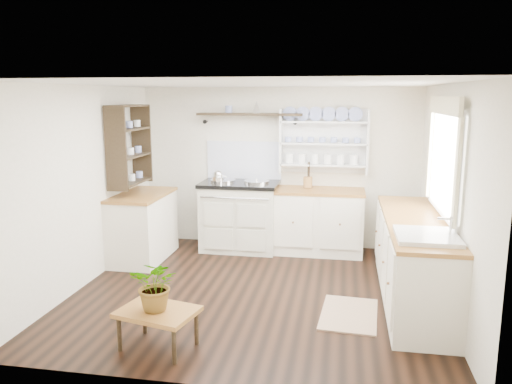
# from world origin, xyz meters

# --- Properties ---
(floor) EXTENTS (4.00, 3.80, 0.01)m
(floor) POSITION_xyz_m (0.00, 0.00, 0.00)
(floor) COLOR black
(floor) RESTS_ON ground
(wall_back) EXTENTS (4.00, 0.02, 2.30)m
(wall_back) POSITION_xyz_m (0.00, 1.90, 1.15)
(wall_back) COLOR beige
(wall_back) RESTS_ON ground
(wall_right) EXTENTS (0.02, 3.80, 2.30)m
(wall_right) POSITION_xyz_m (2.00, 0.00, 1.15)
(wall_right) COLOR beige
(wall_right) RESTS_ON ground
(wall_left) EXTENTS (0.02, 3.80, 2.30)m
(wall_left) POSITION_xyz_m (-2.00, 0.00, 1.15)
(wall_left) COLOR beige
(wall_left) RESTS_ON ground
(ceiling) EXTENTS (4.00, 3.80, 0.01)m
(ceiling) POSITION_xyz_m (0.00, 0.00, 2.30)
(ceiling) COLOR white
(ceiling) RESTS_ON wall_back
(window) EXTENTS (0.08, 1.55, 1.22)m
(window) POSITION_xyz_m (1.95, 0.15, 1.56)
(window) COLOR white
(window) RESTS_ON wall_right
(aga_cooker) EXTENTS (1.09, 0.76, 1.01)m
(aga_cooker) POSITION_xyz_m (-0.51, 1.57, 0.50)
(aga_cooker) COLOR beige
(aga_cooker) RESTS_ON floor
(back_cabinets) EXTENTS (1.27, 0.63, 0.90)m
(back_cabinets) POSITION_xyz_m (0.60, 1.60, 0.46)
(back_cabinets) COLOR white
(back_cabinets) RESTS_ON floor
(right_cabinets) EXTENTS (0.62, 2.43, 0.90)m
(right_cabinets) POSITION_xyz_m (1.70, 0.10, 0.46)
(right_cabinets) COLOR white
(right_cabinets) RESTS_ON floor
(belfast_sink) EXTENTS (0.55, 0.60, 0.45)m
(belfast_sink) POSITION_xyz_m (1.70, -0.65, 0.80)
(belfast_sink) COLOR white
(belfast_sink) RESTS_ON right_cabinets
(left_cabinets) EXTENTS (0.62, 1.13, 0.90)m
(left_cabinets) POSITION_xyz_m (-1.70, 0.90, 0.46)
(left_cabinets) COLOR white
(left_cabinets) RESTS_ON floor
(plate_rack) EXTENTS (1.20, 0.22, 0.90)m
(plate_rack) POSITION_xyz_m (0.65, 1.86, 1.56)
(plate_rack) COLOR white
(plate_rack) RESTS_ON wall_back
(high_shelf) EXTENTS (1.50, 0.29, 0.16)m
(high_shelf) POSITION_xyz_m (-0.40, 1.78, 1.91)
(high_shelf) COLOR black
(high_shelf) RESTS_ON wall_back
(left_shelving) EXTENTS (0.28, 0.80, 1.05)m
(left_shelving) POSITION_xyz_m (-1.84, 0.90, 1.55)
(left_shelving) COLOR black
(left_shelving) RESTS_ON wall_left
(kettle) EXTENTS (0.18, 0.18, 0.22)m
(kettle) POSITION_xyz_m (-0.79, 1.45, 1.04)
(kettle) COLOR silver
(kettle) RESTS_ON aga_cooker
(utensil_crock) EXTENTS (0.13, 0.13, 0.15)m
(utensil_crock) POSITION_xyz_m (0.45, 1.68, 0.99)
(utensil_crock) COLOR olive
(utensil_crock) RESTS_ON back_cabinets
(center_table) EXTENTS (0.74, 0.60, 0.35)m
(center_table) POSITION_xyz_m (-0.61, -1.40, 0.31)
(center_table) COLOR brown
(center_table) RESTS_ON floor
(potted_plant) EXTENTS (0.43, 0.38, 0.46)m
(potted_plant) POSITION_xyz_m (-0.61, -1.40, 0.58)
(potted_plant) COLOR #3F7233
(potted_plant) RESTS_ON center_table
(floor_rug) EXTENTS (0.61, 0.89, 0.02)m
(floor_rug) POSITION_xyz_m (1.04, -0.43, 0.01)
(floor_rug) COLOR #A0785D
(floor_rug) RESTS_ON floor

